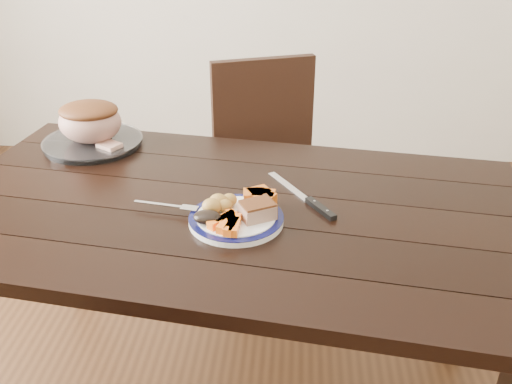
# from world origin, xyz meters

# --- Properties ---
(dining_table) EXTENTS (1.71, 1.11, 0.75)m
(dining_table) POSITION_xyz_m (0.00, 0.00, 0.66)
(dining_table) COLOR black
(dining_table) RESTS_ON ground
(chair_far) EXTENTS (0.54, 0.55, 0.93)m
(chair_far) POSITION_xyz_m (0.08, 0.73, 0.52)
(chair_far) COLOR black
(chair_far) RESTS_ON ground
(dinner_plate) EXTENTS (0.24, 0.24, 0.02)m
(dinner_plate) POSITION_xyz_m (0.03, -0.10, 0.76)
(dinner_plate) COLOR white
(dinner_plate) RESTS_ON dining_table
(plate_rim) EXTENTS (0.24, 0.24, 0.02)m
(plate_rim) POSITION_xyz_m (0.03, -0.10, 0.77)
(plate_rim) COLOR #0B0E3B
(plate_rim) RESTS_ON dinner_plate
(serving_platter) EXTENTS (0.32, 0.32, 0.02)m
(serving_platter) POSITION_xyz_m (-0.50, 0.36, 0.76)
(serving_platter) COLOR white
(serving_platter) RESTS_ON dining_table
(pork_slice) EXTENTS (0.10, 0.10, 0.04)m
(pork_slice) POSITION_xyz_m (0.09, -0.10, 0.79)
(pork_slice) COLOR tan
(pork_slice) RESTS_ON dinner_plate
(roasted_potatoes) EXTENTS (0.09, 0.09, 0.04)m
(roasted_potatoes) POSITION_xyz_m (-0.01, -0.07, 0.79)
(roasted_potatoes) COLOR gold
(roasted_potatoes) RESTS_ON dinner_plate
(carrot_batons) EXTENTS (0.08, 0.11, 0.02)m
(carrot_batons) POSITION_xyz_m (0.02, -0.15, 0.78)
(carrot_batons) COLOR orange
(carrot_batons) RESTS_ON dinner_plate
(pumpkin_wedges) EXTENTS (0.09, 0.09, 0.04)m
(pumpkin_wedges) POSITION_xyz_m (0.09, -0.03, 0.79)
(pumpkin_wedges) COLOR orange
(pumpkin_wedges) RESTS_ON dinner_plate
(dark_mushroom) EXTENTS (0.07, 0.05, 0.03)m
(dark_mushroom) POSITION_xyz_m (-0.03, -0.14, 0.79)
(dark_mushroom) COLOR black
(dark_mushroom) RESTS_ON dinner_plate
(fork) EXTENTS (0.18, 0.05, 0.00)m
(fork) POSITION_xyz_m (-0.14, -0.06, 0.77)
(fork) COLOR silver
(fork) RESTS_ON dinner_plate
(roast_joint) EXTENTS (0.20, 0.18, 0.13)m
(roast_joint) POSITION_xyz_m (-0.50, 0.36, 0.83)
(roast_joint) COLOR tan
(roast_joint) RESTS_ON serving_platter
(cut_slice) EXTENTS (0.09, 0.08, 0.02)m
(cut_slice) POSITION_xyz_m (-0.42, 0.31, 0.78)
(cut_slice) COLOR tan
(cut_slice) RESTS_ON serving_platter
(carving_knife) EXTENTS (0.19, 0.28, 0.01)m
(carving_knife) POSITION_xyz_m (0.23, 0.01, 0.76)
(carving_knife) COLOR silver
(carving_knife) RESTS_ON dining_table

